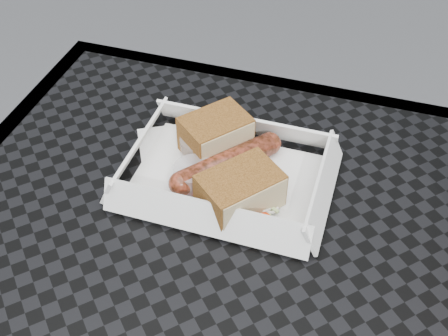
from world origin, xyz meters
name	(u,v)px	position (x,y,z in m)	size (l,w,h in m)	color
food_tray	(226,179)	(-0.07, 0.17, 0.75)	(0.22, 0.15, 0.00)	white
bratwurst	(227,163)	(-0.08, 0.18, 0.76)	(0.11, 0.13, 0.03)	maroon
bread_near	(216,135)	(-0.10, 0.21, 0.77)	(0.08, 0.06, 0.05)	brown
bread_far	(240,190)	(-0.05, 0.13, 0.77)	(0.09, 0.06, 0.05)	brown
veg_garnish	(262,213)	(-0.02, 0.12, 0.75)	(0.03, 0.03, 0.00)	#FA3F0A
napkin	(188,154)	(-0.13, 0.20, 0.75)	(0.12, 0.12, 0.00)	white
condiment_cup_sauce	(194,177)	(-0.11, 0.15, 0.76)	(0.05, 0.05, 0.03)	maroon
condiment_cup_empty	(200,147)	(-0.12, 0.20, 0.76)	(0.05, 0.05, 0.03)	silver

